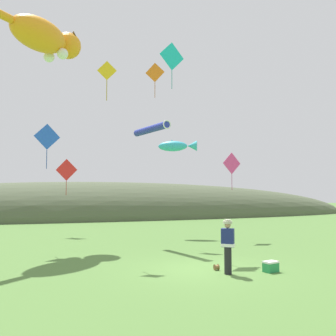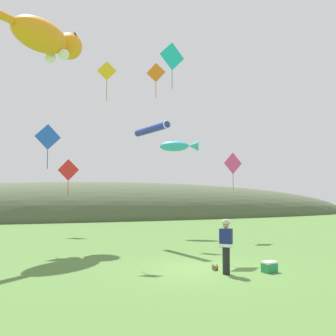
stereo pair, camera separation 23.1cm
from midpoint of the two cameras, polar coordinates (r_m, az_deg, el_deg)
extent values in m
plane|color=#517A38|center=(13.38, 5.12, -15.21)|extent=(120.00, 120.00, 0.00)
ellipsoid|color=#4C563D|center=(39.47, -10.92, -7.45)|extent=(61.32, 11.60, 7.38)
cylinder|color=black|center=(12.72, 8.59, -13.77)|extent=(0.24, 0.24, 0.88)
cube|color=navy|center=(12.61, 8.56, -10.46)|extent=(0.46, 0.44, 0.60)
cube|color=white|center=(12.64, 8.57, -11.54)|extent=(0.49, 0.47, 0.10)
sphere|color=tan|center=(12.57, 8.54, -8.60)|extent=(0.20, 0.20, 0.20)
cylinder|color=#B2AD99|center=(12.56, 8.54, -8.19)|extent=(0.30, 0.30, 0.09)
cylinder|color=#B2AD99|center=(12.55, 8.54, -7.92)|extent=(0.20, 0.20, 0.07)
cylinder|color=olive|center=(13.34, 6.88, -14.79)|extent=(0.14, 0.15, 0.15)
cylinder|color=brown|center=(13.31, 6.61, -14.81)|extent=(0.02, 0.20, 0.20)
cylinder|color=brown|center=(13.37, 7.15, -14.76)|extent=(0.02, 0.20, 0.20)
cube|color=#268C4C|center=(13.39, 14.90, -14.44)|extent=(0.55, 0.43, 0.30)
cube|color=white|center=(13.36, 14.88, -13.68)|extent=(0.56, 0.44, 0.06)
ellipsoid|color=orange|center=(21.61, -19.37, 18.63)|extent=(3.73, 3.69, 1.64)
ellipsoid|color=white|center=(21.60, -19.05, 17.79)|extent=(2.30, 2.27, 0.90)
sphere|color=orange|center=(23.06, -15.31, 17.53)|extent=(1.48, 1.48, 1.48)
cone|color=#55330A|center=(23.52, -16.06, 18.52)|extent=(0.74, 0.74, 0.49)
cone|color=#55330A|center=(23.01, -14.50, 19.01)|extent=(0.74, 0.74, 0.49)
sphere|color=white|center=(22.48, -17.98, 15.81)|extent=(0.59, 0.59, 0.59)
sphere|color=white|center=(21.82, -16.07, 16.38)|extent=(0.59, 0.59, 0.59)
ellipsoid|color=#33B2CC|center=(23.59, 0.45, 3.34)|extent=(1.95, 1.44, 0.65)
cone|color=#33B2CC|center=(23.47, 3.41, 3.39)|extent=(0.82, 0.85, 0.65)
cone|color=#33B2CC|center=(23.64, 0.32, 4.01)|extent=(0.41, 0.41, 0.30)
sphere|color=black|center=(23.91, -0.90, 3.38)|extent=(0.15, 0.15, 0.15)
cylinder|color=#2633A5|center=(19.20, -2.99, 5.93)|extent=(1.08, 3.14, 0.36)
torus|color=white|center=(17.86, -0.54, 6.65)|extent=(0.44, 0.16, 0.44)
cube|color=red|center=(24.41, -15.47, -0.27)|extent=(1.29, 0.51, 1.38)
cylinder|color=black|center=(24.43, -15.47, -0.27)|extent=(0.87, 0.35, 0.02)
cube|color=maroon|center=(24.38, -15.51, -2.95)|extent=(0.03, 0.02, 0.90)
cube|color=#E53F8C|center=(21.61, 9.38, 0.71)|extent=(1.23, 0.23, 1.24)
cylinder|color=black|center=(21.62, 9.37, 0.71)|extent=(0.83, 0.16, 0.02)
cube|color=#A02C62|center=(21.56, 9.41, -2.13)|extent=(0.03, 0.01, 0.90)
cube|color=#19BFBF|center=(18.81, 0.22, 16.65)|extent=(1.35, 0.34, 1.38)
cylinder|color=black|center=(18.82, 0.21, 16.64)|extent=(0.91, 0.23, 0.02)
cube|color=#118585|center=(18.45, 0.23, 13.32)|extent=(0.03, 0.01, 0.90)
cube|color=blue|center=(18.59, -18.28, 4.56)|extent=(1.20, 0.31, 1.23)
cylinder|color=black|center=(18.60, -18.28, 4.55)|extent=(0.80, 0.22, 0.02)
cube|color=#1A3E97|center=(18.47, -18.35, 1.28)|extent=(0.03, 0.02, 0.90)
cube|color=orange|center=(22.02, -2.31, 14.34)|extent=(0.98, 0.59, 1.12)
cylinder|color=black|center=(22.03, -2.32, 14.33)|extent=(0.66, 0.40, 0.02)
cube|color=#A95011|center=(21.72, -2.32, 11.80)|extent=(0.03, 0.02, 0.90)
cube|color=yellow|center=(17.09, -9.68, 14.43)|extent=(0.83, 0.23, 0.86)
cylinder|color=black|center=(17.10, -9.69, 14.41)|extent=(0.56, 0.16, 0.02)
cube|color=#A98511|center=(16.84, -9.72, 11.58)|extent=(0.03, 0.02, 0.90)
camera|label=1|loc=(0.12, -90.39, 0.02)|focal=40.00mm
camera|label=2|loc=(0.12, 89.61, -0.02)|focal=40.00mm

